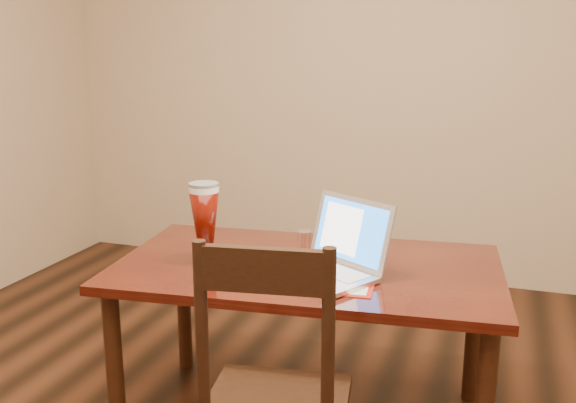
% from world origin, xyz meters
% --- Properties ---
extents(dining_table, '(1.50, 0.94, 0.98)m').
position_xyz_m(dining_table, '(-0.04, 0.67, 0.61)').
color(dining_table, '#451409').
rests_on(dining_table, ground).
extents(dining_chair, '(0.47, 0.45, 0.98)m').
position_xyz_m(dining_chair, '(0.06, 0.06, 0.46)').
color(dining_chair, black).
rests_on(dining_chair, ground).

